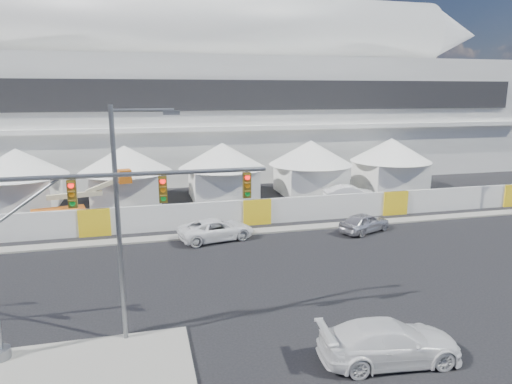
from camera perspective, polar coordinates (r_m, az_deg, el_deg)
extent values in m
plane|color=black|center=(21.53, -6.15, -15.79)|extent=(160.00, 160.00, 0.00)
cube|color=gray|center=(19.10, -24.12, -20.63)|extent=(10.00, 5.00, 0.15)
cube|color=gray|center=(39.85, 20.79, -3.08)|extent=(80.00, 1.20, 0.12)
cube|color=silver|center=(61.80, -4.44, 9.46)|extent=(80.00, 24.00, 14.00)
cube|color=black|center=(49.79, -2.07, 12.00)|extent=(68.00, 0.30, 3.20)
cube|color=silver|center=(49.69, -1.97, 7.96)|extent=(72.00, 0.80, 0.50)
cylinder|color=silver|center=(60.24, -4.28, 19.66)|extent=(57.60, 8.40, 8.40)
cylinder|color=silver|center=(60.56, -2.30, 19.24)|extent=(51.60, 6.80, 6.80)
cylinder|color=silver|center=(60.96, -0.35, 18.81)|extent=(45.60, 5.20, 5.20)
cone|color=silver|center=(73.44, 23.19, 17.60)|extent=(8.00, 7.60, 7.60)
cube|color=white|center=(44.95, -27.41, -0.09)|extent=(6.00, 6.00, 3.00)
cone|color=white|center=(44.51, -27.75, 3.30)|extent=(8.40, 8.40, 2.40)
cube|color=white|center=(43.72, -15.88, 0.52)|extent=(6.00, 6.00, 3.00)
cone|color=white|center=(43.27, -16.09, 4.02)|extent=(8.40, 8.40, 2.40)
cube|color=white|center=(44.33, -4.19, 1.13)|extent=(6.00, 6.00, 3.00)
cone|color=white|center=(43.88, -4.24, 4.59)|extent=(8.40, 8.40, 2.40)
cube|color=white|center=(46.69, 6.76, 1.65)|extent=(6.00, 6.00, 3.00)
cone|color=white|center=(46.27, 6.84, 4.94)|extent=(8.40, 8.40, 2.40)
cube|color=white|center=(50.57, 16.34, 2.06)|extent=(6.00, 6.00, 3.00)
cone|color=white|center=(50.18, 16.53, 5.09)|extent=(8.40, 8.40, 2.40)
cube|color=silver|center=(35.58, 0.09, -2.49)|extent=(70.00, 0.25, 2.00)
imported|color=silver|center=(34.63, 13.41, -3.73)|extent=(3.24, 4.59, 1.45)
imported|color=white|center=(32.11, -4.99, -4.68)|extent=(3.45, 5.68, 1.47)
imported|color=white|center=(19.06, 16.35, -17.53)|extent=(2.74, 5.68, 1.60)
imported|color=white|center=(43.52, 11.69, -0.24)|extent=(2.44, 5.12, 1.62)
cylinder|color=slate|center=(20.97, -29.34, -17.17)|extent=(0.77, 0.77, 0.40)
cylinder|color=slate|center=(17.92, -15.29, 2.15)|extent=(10.51, 0.18, 0.18)
cube|color=#594714|center=(18.22, -22.00, -0.22)|extent=(0.32, 0.22, 1.05)
cube|color=#594714|center=(18.05, -11.56, 0.33)|extent=(0.32, 0.22, 1.05)
cube|color=#594714|center=(18.49, -1.16, 0.86)|extent=(0.32, 0.22, 1.05)
cylinder|color=slate|center=(18.80, -16.80, -4.29)|extent=(0.19, 0.19, 9.54)
cylinder|color=slate|center=(18.04, -13.96, 9.90)|extent=(2.33, 0.13, 0.13)
cube|color=slate|center=(18.08, -10.54, 9.73)|extent=(0.64, 0.26, 0.16)
cube|color=#CA5D13|center=(38.96, -23.42, -2.83)|extent=(4.20, 2.54, 1.20)
cube|color=beige|center=(38.40, -21.70, -0.46)|extent=(4.13, 1.26, 0.38)
cube|color=beige|center=(38.01, -18.21, 0.69)|extent=(3.20, 1.01, 1.32)
cube|color=#CA5D13|center=(37.83, -15.96, 1.62)|extent=(1.17, 1.17, 1.09)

